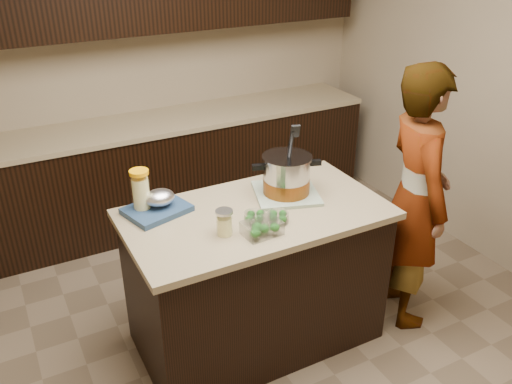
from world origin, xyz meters
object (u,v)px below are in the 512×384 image
at_px(stock_pot, 287,177).
at_px(person, 415,199).
at_px(island, 256,277).
at_px(lemonade_pitcher, 141,194).

relative_size(stock_pot, person, 0.24).
bearing_deg(stock_pot, island, -142.00).
bearing_deg(island, lemonade_pitcher, 153.56).
relative_size(island, lemonade_pitcher, 5.78).
xyz_separation_m(lemonade_pitcher, person, (1.54, -0.49, -0.18)).
xyz_separation_m(island, stock_pot, (0.25, 0.09, 0.56)).
relative_size(lemonade_pitcher, person, 0.15).
height_order(island, lemonade_pitcher, lemonade_pitcher).
xyz_separation_m(stock_pot, person, (0.73, -0.30, -0.18)).
bearing_deg(person, stock_pot, 86.51).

